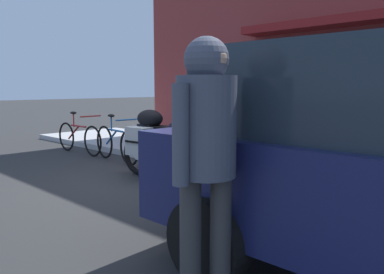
{
  "coord_description": "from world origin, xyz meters",
  "views": [
    {
      "loc": [
        4.54,
        -3.62,
        1.45
      ],
      "look_at": [
        0.59,
        0.52,
        0.7
      ],
      "focal_mm": 35.75,
      "sensor_mm": 36.0,
      "label": 1
    }
  ],
  "objects": [
    {
      "name": "ground_plane",
      "position": [
        0.0,
        0.0,
        0.0
      ],
      "size": [
        80.0,
        80.0,
        0.0
      ],
      "primitive_type": "plane",
      "color": "#2C2C2C"
    },
    {
      "name": "parked_bicycle",
      "position": [
        -1.61,
        0.67,
        0.37
      ],
      "size": [
        1.67,
        0.48,
        0.92
      ],
      "color": "black",
      "rests_on": "ground_plane"
    },
    {
      "name": "pedestrian_walking",
      "position": [
        2.97,
        -1.84,
        1.11
      ],
      "size": [
        0.39,
        0.56,
        1.76
      ],
      "color": "#373737",
      "rests_on": "ground_plane"
    },
    {
      "name": "sandwich_board_sign",
      "position": [
        -0.5,
        2.45,
        0.6
      ],
      "size": [
        0.55,
        0.42,
        0.94
      ],
      "color": "black",
      "rests_on": "sidewalk_curb"
    },
    {
      "name": "second_bicycle_by_cafe",
      "position": [
        -2.99,
        0.66,
        0.36
      ],
      "size": [
        1.75,
        0.48,
        0.92
      ],
      "color": "black",
      "rests_on": "ground_plane"
    },
    {
      "name": "touring_motorcycle",
      "position": [
        0.26,
        0.28,
        0.61
      ],
      "size": [
        2.26,
        0.76,
        1.41
      ],
      "color": "black",
      "rests_on": "ground_plane"
    }
  ]
}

